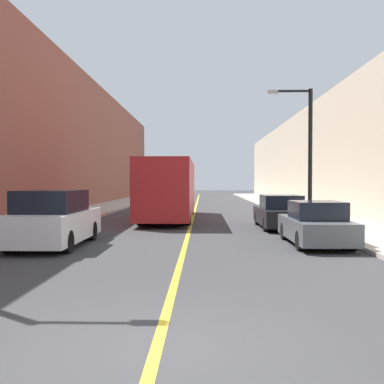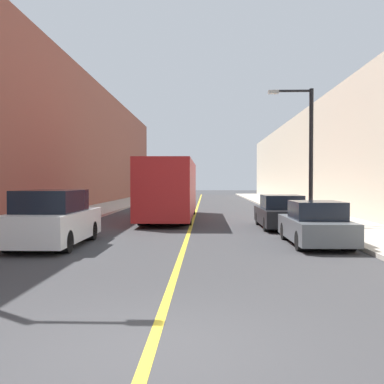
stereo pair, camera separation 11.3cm
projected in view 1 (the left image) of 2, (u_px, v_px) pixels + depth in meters
name	position (u px, v px, depth m)	size (l,w,h in m)	color
ground_plane	(156.00, 350.00, 5.61)	(200.00, 200.00, 0.00)	#38383A
sidewalk_left	(107.00, 207.00, 35.76)	(3.36, 72.00, 0.14)	#B2AA9E
sidewalk_right	(285.00, 207.00, 35.42)	(3.36, 72.00, 0.14)	#B2AA9E
building_row_left	(60.00, 140.00, 35.72)	(4.00, 72.00, 10.82)	brown
building_row_right	(332.00, 157.00, 35.23)	(4.00, 72.00, 8.03)	beige
road_center_line	(195.00, 208.00, 35.59)	(0.16, 72.00, 0.01)	gold
bus	(169.00, 189.00, 25.00)	(2.59, 11.20, 3.20)	#AD1E1E
parked_suv_left	(54.00, 220.00, 14.58)	(1.98, 4.75, 1.83)	silver
car_right_near	(316.00, 225.00, 14.87)	(1.76, 4.25, 1.46)	#51565B
car_right_mid	(280.00, 213.00, 20.23)	(1.88, 4.70, 1.50)	black
street_lamp_right	(306.00, 146.00, 21.40)	(2.15, 0.24, 6.38)	black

